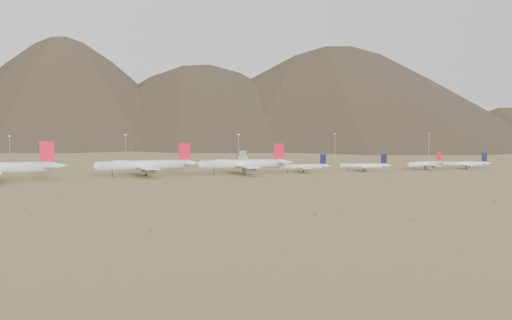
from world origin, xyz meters
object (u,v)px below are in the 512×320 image
object	(u,v)px
widebody_centre	(145,165)
narrowbody_b	(365,166)
widebody_east	(243,164)
narrowbody_a	(304,167)
control_tower	(242,159)

from	to	relation	value
widebody_centre	narrowbody_b	bearing A→B (deg)	-8.25
widebody_east	narrowbody_b	xyz separation A→B (m)	(90.89, -1.41, -3.08)
widebody_centre	widebody_east	xyz separation A→B (m)	(66.32, -3.58, -0.25)
widebody_centre	narrowbody_a	distance (m)	111.43
widebody_centre	control_tower	xyz separation A→B (m)	(88.78, 81.29, -2.04)
narrowbody_b	control_tower	world-z (taller)	narrowbody_b
widebody_east	control_tower	bearing A→B (deg)	71.95
widebody_centre	narrowbody_a	size ratio (longest dim) A/B	1.84
widebody_east	narrowbody_a	bearing A→B (deg)	-1.55
narrowbody_b	widebody_east	bearing A→B (deg)	-163.25
narrowbody_a	widebody_centre	bearing A→B (deg)	-176.78
widebody_centre	control_tower	world-z (taller)	widebody_centre
widebody_centre	narrowbody_b	xyz separation A→B (m)	(157.21, -4.99, -3.33)
narrowbody_b	control_tower	distance (m)	110.13
widebody_east	control_tower	size ratio (longest dim) A/B	5.78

